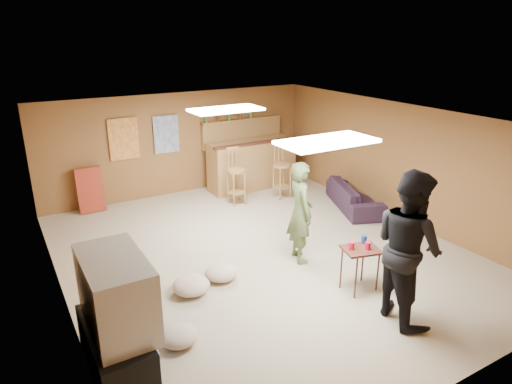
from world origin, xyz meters
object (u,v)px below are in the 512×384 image
person_black (408,247)px  sofa (354,196)px  bar_counter (252,164)px  person_olive (300,212)px  tray_table (359,269)px  tv_body (116,293)px

person_black → sofa: size_ratio=1.12×
bar_counter → person_black: 5.39m
person_olive → tray_table: person_olive is taller
tv_body → person_black: bearing=-14.5°
bar_counter → person_black: size_ratio=1.03×
tv_body → sofa: (5.32, 2.29, -0.65)m
bar_counter → person_olive: size_ratio=1.25×
person_olive → bar_counter: bearing=-3.3°
tv_body → bar_counter: (4.15, 4.45, -0.35)m
bar_counter → tv_body: bearing=-133.0°
person_black → tray_table: person_black is taller
person_olive → person_black: person_black is taller
person_olive → tray_table: size_ratio=2.54×
person_black → person_olive: bearing=16.9°
tv_body → bar_counter: 6.09m
person_olive → tray_table: 1.27m
bar_counter → tray_table: (-0.90, -4.56, -0.23)m
tv_body → sofa: size_ratio=0.64×
bar_counter → person_black: (-0.86, -5.30, 0.42)m
sofa → tray_table: 3.18m
tv_body → sofa: 5.83m
bar_counter → person_olive: (-1.09, -3.40, 0.25)m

